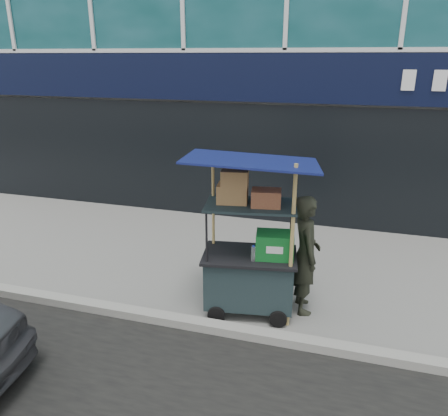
% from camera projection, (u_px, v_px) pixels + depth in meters
% --- Properties ---
extents(ground, '(80.00, 80.00, 0.00)m').
position_uv_depth(ground, '(227.00, 324.00, 5.68)').
color(ground, slate).
rests_on(ground, ground).
extents(curb, '(80.00, 0.18, 0.12)m').
position_uv_depth(curb, '(223.00, 329.00, 5.48)').
color(curb, gray).
rests_on(curb, ground).
extents(vendor_cart, '(1.78, 1.38, 2.19)m').
position_uv_depth(vendor_cart, '(251.00, 260.00, 5.73)').
color(vendor_cart, black).
rests_on(vendor_cart, ground).
extents(vendor_man, '(0.55, 0.69, 1.63)m').
position_uv_depth(vendor_man, '(305.00, 254.00, 5.77)').
color(vendor_man, black).
rests_on(vendor_man, ground).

